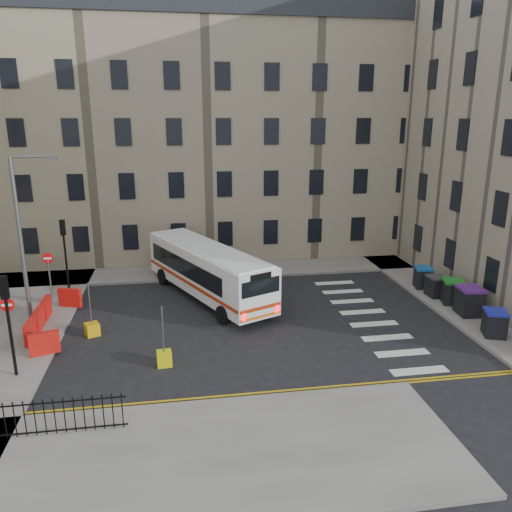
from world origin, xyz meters
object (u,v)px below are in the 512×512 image
object	(u,v)px
wheelie_bin_e	(423,277)
wheelie_bin_a	(495,323)
streetlamp	(20,237)
wheelie_bin_d	(436,286)
bollard_chevron	(164,358)
bollard_yellow	(92,329)
bus	(207,269)
wheelie_bin_c	(452,291)
wheelie_bin_b	(469,301)

from	to	relation	value
wheelie_bin_e	wheelie_bin_a	bearing A→B (deg)	-75.20
streetlamp	wheelie_bin_d	bearing A→B (deg)	-0.88
wheelie_bin_e	bollard_chevron	size ratio (longest dim) A/B	2.21
wheelie_bin_e	bollard_yellow	bearing A→B (deg)	-154.87
bollard_yellow	bollard_chevron	distance (m)	4.90
bus	wheelie_bin_c	world-z (taller)	bus
streetlamp	bollard_chevron	xyz separation A→B (m)	(6.76, -5.84, -4.04)
wheelie_bin_c	bus	bearing A→B (deg)	-176.78
wheelie_bin_d	bollard_yellow	bearing A→B (deg)	-176.58
wheelie_bin_b	bollard_yellow	world-z (taller)	wheelie_bin_b
wheelie_bin_e	bollard_yellow	xyz separation A→B (m)	(-18.43, -3.51, -0.47)
wheelie_bin_c	wheelie_bin_d	size ratio (longest dim) A/B	1.24
wheelie_bin_a	bollard_yellow	size ratio (longest dim) A/B	2.29
bus	wheelie_bin_a	distance (m)	14.84
bus	bollard_yellow	xyz separation A→B (m)	(-5.73, -4.23, -1.38)
wheelie_bin_b	bollard_yellow	distance (m)	18.79
wheelie_bin_a	wheelie_bin_b	bearing A→B (deg)	104.52
wheelie_bin_c	bollard_yellow	distance (m)	18.79
wheelie_bin_a	streetlamp	bearing A→B (deg)	-173.72
bollard_chevron	streetlamp	bearing A→B (deg)	139.17
bus	bollard_chevron	xyz separation A→B (m)	(-2.33, -7.75, -1.38)
bus	bollard_chevron	distance (m)	8.21
wheelie_bin_e	bollard_chevron	distance (m)	16.60
bollard_yellow	bollard_chevron	bearing A→B (deg)	-45.96
wheelie_bin_c	bollard_chevron	bearing A→B (deg)	-146.37
streetlamp	bus	xyz separation A→B (m)	(9.09, 1.91, -2.66)
bus	wheelie_bin_d	distance (m)	12.94
streetlamp	bus	size ratio (longest dim) A/B	0.76
streetlamp	wheelie_bin_e	world-z (taller)	streetlamp
wheelie_bin_b	bollard_chevron	distance (m)	15.61
bollard_yellow	wheelie_bin_c	bearing A→B (deg)	2.58
bus	wheelie_bin_e	bearing A→B (deg)	-27.77
bus	wheelie_bin_d	bearing A→B (deg)	-34.52
wheelie_bin_b	bollard_yellow	bearing A→B (deg)	-177.01
bollard_chevron	wheelie_bin_c	bearing A→B (deg)	15.86
wheelie_bin_d	bollard_chevron	xyz separation A→B (m)	(-15.04, -5.51, -0.44)
wheelie_bin_b	wheelie_bin_a	bearing A→B (deg)	-90.87
bus	wheelie_bin_d	xyz separation A→B (m)	(12.71, -2.24, -0.94)
bus	bollard_yellow	world-z (taller)	bus
wheelie_bin_b	wheelie_bin_d	size ratio (longest dim) A/B	1.23
wheelie_bin_a	bollard_yellow	bearing A→B (deg)	-169.43
streetlamp	wheelie_bin_a	world-z (taller)	streetlamp
wheelie_bin_a	wheelie_bin_c	bearing A→B (deg)	106.92
bollard_chevron	wheelie_bin_e	bearing A→B (deg)	25.06
bus	wheelie_bin_e	xyz separation A→B (m)	(12.70, -0.72, -0.91)
wheelie_bin_a	bollard_chevron	size ratio (longest dim) A/B	2.29
wheelie_bin_c	bollard_chevron	size ratio (longest dim) A/B	2.43
bus	wheelie_bin_e	distance (m)	12.75
bollard_yellow	wheelie_bin_d	bearing A→B (deg)	6.15
wheelie_bin_b	bollard_chevron	size ratio (longest dim) A/B	2.42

